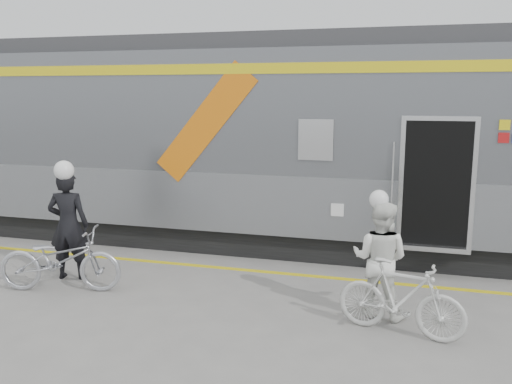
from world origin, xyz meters
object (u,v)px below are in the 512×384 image
(woman, at_px, (380,259))
(bicycle_right, at_px, (401,298))
(bicycle_left, at_px, (60,260))
(man, at_px, (68,225))

(woman, relative_size, bicycle_right, 0.99)
(bicycle_left, xyz_separation_m, woman, (4.81, 0.36, 0.31))
(woman, bearing_deg, man, 11.12)
(man, height_order, bicycle_right, man)
(man, relative_size, woman, 1.12)
(bicycle_left, bearing_deg, man, 6.26)
(man, bearing_deg, bicycle_right, 158.29)
(man, xyz_separation_m, bicycle_left, (0.20, -0.55, -0.41))
(woman, distance_m, bicycle_right, 0.70)
(man, xyz_separation_m, bicycle_right, (5.31, -0.74, -0.41))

